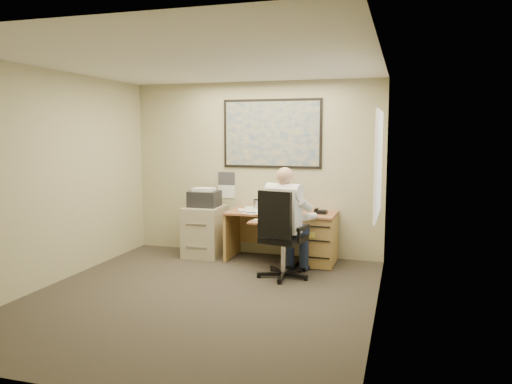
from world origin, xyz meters
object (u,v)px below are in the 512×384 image
(filing_cabinet, at_px, (205,227))
(person, at_px, (284,222))
(desk, at_px, (304,233))
(office_chair, at_px, (283,253))

(filing_cabinet, distance_m, person, 1.67)
(desk, bearing_deg, person, -97.84)
(desk, relative_size, office_chair, 1.36)
(person, bearing_deg, office_chair, -67.85)
(desk, xyz_separation_m, person, (-0.11, -0.80, 0.29))
(office_chair, bearing_deg, desk, 96.98)
(desk, height_order, filing_cabinet, desk)
(office_chair, height_order, person, person)
(office_chair, xyz_separation_m, person, (-0.01, 0.08, 0.39))
(filing_cabinet, bearing_deg, office_chair, -31.49)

